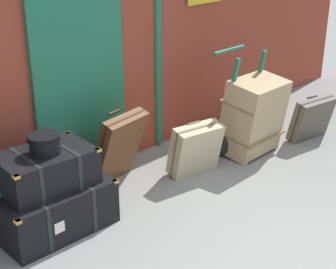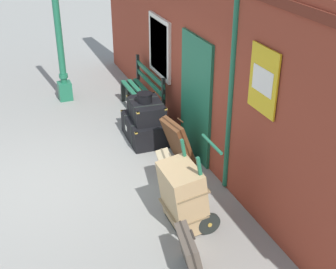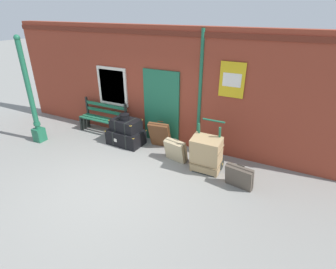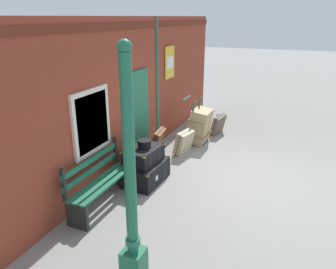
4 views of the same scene
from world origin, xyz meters
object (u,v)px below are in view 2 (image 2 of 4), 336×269
at_px(steamer_trunk_base, 145,129).
at_px(steamer_trunk_middle, 146,110).
at_px(lamp_post, 60,50).
at_px(platform_bench, 144,93).
at_px(suitcase_charcoal, 190,253).
at_px(porters_trolley, 195,205).
at_px(large_brown_trunk, 183,196).
at_px(suitcase_brown, 169,173).
at_px(round_hatbox, 145,97).
at_px(suitcase_cream, 178,141).

distance_m(steamer_trunk_base, steamer_trunk_middle, 0.37).
distance_m(lamp_post, platform_bench, 2.02).
bearing_deg(steamer_trunk_base, lamp_post, -156.91).
distance_m(platform_bench, suitcase_charcoal, 4.60).
height_order(lamp_post, porters_trolley, lamp_post).
distance_m(lamp_post, steamer_trunk_base, 2.76).
bearing_deg(steamer_trunk_middle, platform_bench, 163.75).
bearing_deg(large_brown_trunk, steamer_trunk_base, 172.54).
bearing_deg(porters_trolley, lamp_post, -170.13).
xyz_separation_m(porters_trolley, large_brown_trunk, (0.00, -0.17, 0.19)).
xyz_separation_m(platform_bench, large_brown_trunk, (3.63, -0.69, 0.02)).
bearing_deg(suitcase_charcoal, steamer_trunk_middle, 169.16).
bearing_deg(suitcase_charcoal, lamp_post, -176.01).
xyz_separation_m(steamer_trunk_middle, suitcase_brown, (1.69, -0.24, -0.29)).
relative_size(round_hatbox, suitcase_charcoal, 0.44).
bearing_deg(large_brown_trunk, steamer_trunk_middle, 171.68).
bearing_deg(lamp_post, platform_bench, 46.25).
bearing_deg(suitcase_cream, platform_bench, 177.10).
relative_size(steamer_trunk_base, round_hatbox, 3.71).
height_order(large_brown_trunk, suitcase_charcoal, large_brown_trunk).
bearing_deg(suitcase_charcoal, platform_bench, 167.84).
height_order(steamer_trunk_base, suitcase_brown, suitcase_brown).
distance_m(steamer_trunk_middle, large_brown_trunk, 2.58).
bearing_deg(large_brown_trunk, round_hatbox, 172.26).
height_order(large_brown_trunk, suitcase_cream, large_brown_trunk).
bearing_deg(steamer_trunk_base, platform_bench, 161.87).
distance_m(platform_bench, large_brown_trunk, 3.69).
height_order(round_hatbox, suitcase_brown, round_hatbox).
height_order(round_hatbox, suitcase_cream, round_hatbox).
xyz_separation_m(lamp_post, steamer_trunk_middle, (2.39, 1.06, -0.55)).
relative_size(platform_bench, steamer_trunk_middle, 1.88).
xyz_separation_m(suitcase_cream, suitcase_charcoal, (2.43, -0.86, -0.11)).
bearing_deg(porters_trolley, large_brown_trunk, -90.00).
xyz_separation_m(platform_bench, steamer_trunk_middle, (1.07, -0.31, 0.14)).
distance_m(steamer_trunk_middle, round_hatbox, 0.26).
relative_size(lamp_post, porters_trolley, 2.48).
xyz_separation_m(porters_trolley, suitcase_brown, (-0.86, -0.04, 0.02)).
height_order(lamp_post, platform_bench, lamp_post).
bearing_deg(lamp_post, suitcase_cream, 20.60).
xyz_separation_m(steamer_trunk_base, round_hatbox, (-0.01, 0.01, 0.63)).
relative_size(steamer_trunk_base, suitcase_charcoal, 1.64).
distance_m(round_hatbox, porters_trolley, 2.62).
xyz_separation_m(steamer_trunk_base, large_brown_trunk, (2.55, -0.33, 0.26)).
bearing_deg(suitcase_brown, large_brown_trunk, -8.78).
bearing_deg(porters_trolley, round_hatbox, 176.10).
distance_m(suitcase_cream, suitcase_charcoal, 2.58).
relative_size(lamp_post, large_brown_trunk, 3.20).
bearing_deg(round_hatbox, steamer_trunk_base, -62.01).
bearing_deg(steamer_trunk_middle, round_hatbox, -95.69).
xyz_separation_m(platform_bench, suitcase_cream, (2.06, -0.10, -0.05)).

